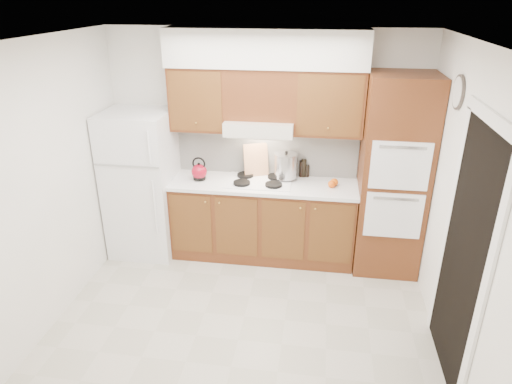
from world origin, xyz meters
The scene contains 26 objects.
floor centered at (0.00, 0.00, 0.00)m, with size 3.60×3.60×0.00m, color #B9B2A2.
ceiling centered at (0.00, 0.00, 2.60)m, with size 3.60×3.60×0.00m, color white.
wall_back centered at (0.00, 1.50, 1.30)m, with size 3.60×0.02×2.60m, color white.
wall_left centered at (-1.80, 0.00, 1.30)m, with size 0.02×3.00×2.60m, color white.
wall_right centered at (1.80, 0.00, 1.30)m, with size 0.02×3.00×2.60m, color white.
fridge centered at (-1.41, 1.14, 0.86)m, with size 0.75×0.72×1.72m, color white.
base_cabinets centered at (0.02, 1.20, 0.45)m, with size 2.11×0.60×0.90m, color brown.
countertop centered at (0.03, 1.19, 0.92)m, with size 2.13×0.62×0.04m, color white.
backsplash centered at (0.02, 1.49, 1.22)m, with size 2.11×0.03×0.56m, color white.
oven_cabinet centered at (1.44, 1.18, 1.10)m, with size 0.70×0.65×2.20m, color brown.
upper_cab_left centered at (-0.71, 1.33, 1.85)m, with size 0.63×0.33×0.70m, color brown.
upper_cab_right centered at (0.72, 1.33, 1.85)m, with size 0.73×0.33×0.70m, color brown.
range_hood centered at (-0.02, 1.27, 1.57)m, with size 0.75×0.45×0.15m, color silver.
upper_cab_over_hood centered at (-0.02, 1.33, 1.92)m, with size 0.75×0.33×0.55m, color brown.
soffit centered at (0.03, 1.32, 2.40)m, with size 2.13×0.36×0.40m, color silver.
cooktop centered at (-0.02, 1.21, 0.95)m, with size 0.74×0.50×0.01m, color white.
doorway centered at (1.79, -0.35, 1.05)m, with size 0.02×0.90×2.10m, color black.
wall_clock centered at (1.79, 0.55, 2.15)m, with size 0.30×0.30×0.02m, color #3F3833.
kettle centered at (-0.72, 1.17, 1.04)m, with size 0.18×0.18×0.18m, color maroon.
cutting_board centered at (-0.09, 1.39, 1.14)m, with size 0.29×0.02×0.38m, color tan.
stock_pot centered at (0.27, 1.34, 1.11)m, with size 0.27×0.27×0.28m, color #B0B0B4.
condiment_a centered at (0.47, 1.45, 1.05)m, with size 0.06×0.06×0.22m, color black.
condiment_b centered at (0.45, 1.45, 1.04)m, with size 0.06×0.06×0.19m, color black.
condiment_c centered at (0.51, 1.45, 1.01)m, with size 0.05×0.05×0.15m, color black.
orange_near centered at (0.79, 1.16, 0.98)m, with size 0.08×0.08×0.08m, color #EC520C.
orange_far centered at (0.82, 1.22, 0.98)m, with size 0.09×0.09×0.09m, color #EB500C.
Camera 1 is at (0.64, -3.56, 2.94)m, focal length 32.00 mm.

